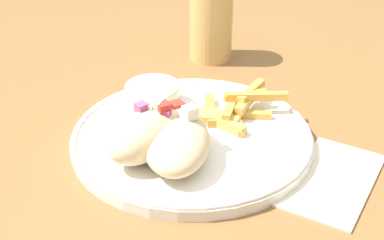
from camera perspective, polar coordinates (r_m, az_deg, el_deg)
table at (r=0.75m, az=-3.03°, el=-3.84°), size 1.59×1.59×0.70m
napkin at (r=0.64m, az=14.77°, el=-6.18°), size 0.17×0.11×0.00m
plate at (r=0.68m, az=-0.00°, el=-1.77°), size 0.31×0.31×0.02m
pita_sandwich_near at (r=0.62m, az=-1.63°, el=-2.22°), size 0.15×0.14×0.06m
pita_sandwich_far at (r=0.63m, az=-4.80°, el=-1.39°), size 0.13×0.08×0.06m
fries_pile at (r=0.71m, az=3.88°, el=1.06°), size 0.13×0.12×0.03m
sauce_ramekin at (r=0.74m, az=-4.19°, el=2.78°), size 0.08×0.08×0.03m
water_glass at (r=0.91m, az=2.03°, el=9.84°), size 0.07×0.07×0.12m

